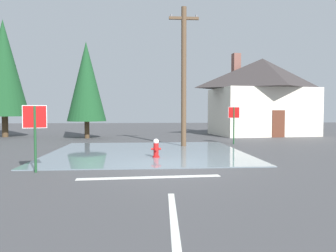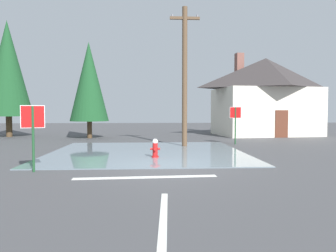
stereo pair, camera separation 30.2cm
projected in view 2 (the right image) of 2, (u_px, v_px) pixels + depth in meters
ground_plane at (167, 168)px, 11.17m from camera, size 80.00×80.00×0.10m
flood_puddle at (147, 152)px, 14.91m from camera, size 8.89×8.60×0.04m
lane_stop_bar at (146, 177)px, 9.31m from camera, size 4.23×0.53×0.01m
lane_center_stripe at (163, 220)px, 5.69m from camera, size 0.34×3.58×0.01m
stop_sign_near at (33, 125)px, 10.06m from camera, size 0.69×0.26×2.13m
fire_hydrant at (155, 149)px, 13.06m from camera, size 0.40×0.35×0.80m
utility_pole at (185, 74)px, 17.09m from camera, size 1.60×0.28×7.50m
stop_sign_far at (235, 118)px, 18.41m from camera, size 0.64×0.16×2.18m
house at (265, 95)px, 25.46m from camera, size 8.69×6.37×6.64m
pine_tree_tall_left at (8, 69)px, 23.60m from camera, size 3.46×3.46×8.66m
pine_tree_mid_left at (89, 82)px, 22.51m from camera, size 2.73×2.73×6.82m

